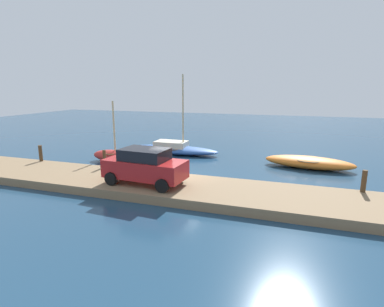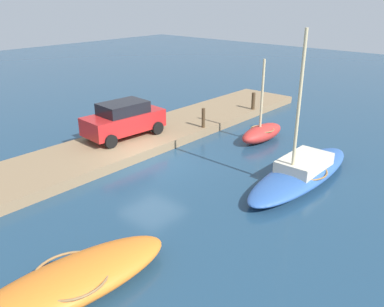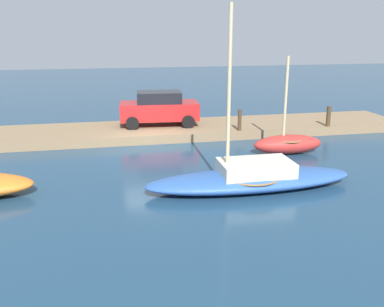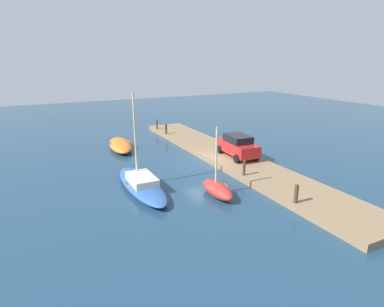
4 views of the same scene
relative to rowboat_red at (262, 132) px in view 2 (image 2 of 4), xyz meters
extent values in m
plane|color=navy|center=(5.73, -2.15, -0.45)|extent=(84.00, 84.00, 0.00)
cube|color=#846B4C|center=(5.73, -4.43, -0.24)|extent=(27.22, 3.74, 0.43)
ellipsoid|color=#B72D28|center=(0.00, 0.00, -0.04)|extent=(3.06, 1.21, 0.82)
torus|color=olive|center=(0.00, 0.00, 0.18)|extent=(1.22, 1.22, 0.07)
cylinder|color=#C6B284|center=(0.22, -0.01, 1.95)|extent=(0.12, 0.12, 3.50)
ellipsoid|color=orange|center=(12.74, 2.49, -0.08)|extent=(5.63, 2.51, 0.75)
torus|color=olive|center=(12.74, 2.49, 0.13)|extent=(2.15, 2.15, 0.07)
ellipsoid|color=#2D569E|center=(2.98, 3.72, -0.14)|extent=(7.16, 1.97, 0.62)
torus|color=olive|center=(2.98, 3.72, 0.03)|extent=(2.02, 2.02, 0.07)
cube|color=beige|center=(2.82, 3.72, 0.28)|extent=(2.43, 1.44, 0.47)
cylinder|color=#C6B284|center=(3.81, 3.71, 2.78)|extent=(0.12, 0.12, 5.47)
cylinder|color=#47331E|center=(-3.44, -2.82, 0.49)|extent=(0.22, 0.22, 1.02)
cylinder|color=#47331E|center=(1.29, -2.82, 0.49)|extent=(0.18, 0.18, 1.04)
cube|color=#B21E1E|center=(4.96, -4.81, 0.73)|extent=(4.07, 1.99, 0.86)
cube|color=black|center=(4.96, -4.81, 1.43)|extent=(2.32, 1.66, 0.55)
cylinder|color=black|center=(6.40, -4.05, 0.30)|extent=(0.65, 0.27, 0.64)
cylinder|color=black|center=(6.28, -5.76, 0.30)|extent=(0.65, 0.27, 0.64)
cylinder|color=black|center=(3.64, -3.85, 0.30)|extent=(0.65, 0.27, 0.64)
cylinder|color=black|center=(3.51, -5.56, 0.30)|extent=(0.65, 0.27, 0.64)
camera|label=1|loc=(11.63, -17.56, 4.61)|focal=28.37mm
camera|label=2|loc=(16.82, 10.06, 6.59)|focal=37.53mm
camera|label=3|loc=(7.58, 16.35, 4.73)|focal=39.29mm
camera|label=4|loc=(-15.00, 9.25, 7.44)|focal=30.01mm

